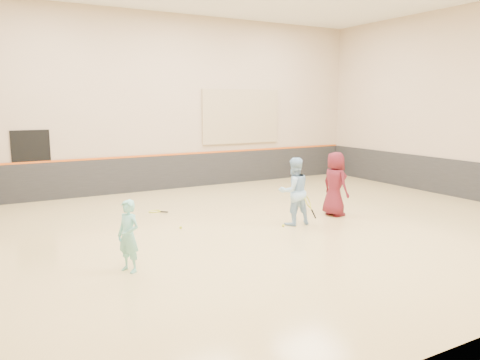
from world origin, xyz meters
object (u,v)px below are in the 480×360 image
girl (129,236)px  young_man (335,184)px  instructor (294,191)px  spare_racket (155,210)px

girl → young_man: bearing=76.2°
instructor → young_man: (1.53, 0.25, 0.02)m
instructor → girl: bearing=20.9°
instructor → spare_racket: size_ratio=2.21×
girl → spare_racket: (1.93, 4.24, -0.61)m
girl → instructor: instructor is taller
girl → instructor: 4.68m
girl → young_man: size_ratio=0.76×
girl → young_man: (6.04, 1.48, 0.20)m
young_man → spare_racket: size_ratio=2.26×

